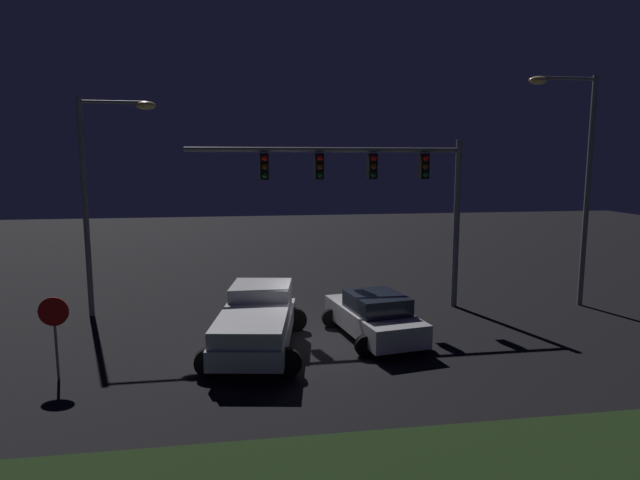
{
  "coord_description": "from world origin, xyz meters",
  "views": [
    {
      "loc": [
        -2.54,
        -16.25,
        5.69
      ],
      "look_at": [
        0.24,
        1.45,
        3.05
      ],
      "focal_mm": 30.14,
      "sensor_mm": 36.0,
      "label": 1
    }
  ],
  "objects_px": {
    "pickup_truck": "(257,318)",
    "traffic_signal_gantry": "(373,179)",
    "stop_sign": "(54,322)",
    "street_lamp_right": "(577,165)",
    "car_sedan": "(374,316)",
    "street_lamp_left": "(100,180)"
  },
  "relations": [
    {
      "from": "stop_sign",
      "to": "pickup_truck",
      "type": "bearing_deg",
      "value": 15.96
    },
    {
      "from": "pickup_truck",
      "to": "traffic_signal_gantry",
      "type": "bearing_deg",
      "value": -40.81
    },
    {
      "from": "street_lamp_right",
      "to": "street_lamp_left",
      "type": "bearing_deg",
      "value": 175.39
    },
    {
      "from": "street_lamp_right",
      "to": "traffic_signal_gantry",
      "type": "bearing_deg",
      "value": 175.74
    },
    {
      "from": "pickup_truck",
      "to": "street_lamp_right",
      "type": "distance_m",
      "value": 13.57
    },
    {
      "from": "car_sedan",
      "to": "stop_sign",
      "type": "height_order",
      "value": "stop_sign"
    },
    {
      "from": "car_sedan",
      "to": "traffic_signal_gantry",
      "type": "xyz_separation_m",
      "value": [
        0.74,
        3.27,
        4.29
      ]
    },
    {
      "from": "traffic_signal_gantry",
      "to": "street_lamp_left",
      "type": "bearing_deg",
      "value": 175.12
    },
    {
      "from": "stop_sign",
      "to": "street_lamp_right",
      "type": "bearing_deg",
      "value": 14.77
    },
    {
      "from": "pickup_truck",
      "to": "traffic_signal_gantry",
      "type": "relative_size",
      "value": 0.55
    },
    {
      "from": "car_sedan",
      "to": "traffic_signal_gantry",
      "type": "distance_m",
      "value": 5.44
    },
    {
      "from": "pickup_truck",
      "to": "street_lamp_right",
      "type": "height_order",
      "value": "street_lamp_right"
    },
    {
      "from": "car_sedan",
      "to": "traffic_signal_gantry",
      "type": "bearing_deg",
      "value": -22.34
    },
    {
      "from": "pickup_truck",
      "to": "stop_sign",
      "type": "distance_m",
      "value": 5.52
    },
    {
      "from": "street_lamp_right",
      "to": "pickup_truck",
      "type": "bearing_deg",
      "value": -165.74
    },
    {
      "from": "street_lamp_left",
      "to": "stop_sign",
      "type": "height_order",
      "value": "street_lamp_left"
    },
    {
      "from": "car_sedan",
      "to": "street_lamp_left",
      "type": "height_order",
      "value": "street_lamp_left"
    },
    {
      "from": "pickup_truck",
      "to": "traffic_signal_gantry",
      "type": "height_order",
      "value": "traffic_signal_gantry"
    },
    {
      "from": "pickup_truck",
      "to": "stop_sign",
      "type": "height_order",
      "value": "stop_sign"
    },
    {
      "from": "car_sedan",
      "to": "street_lamp_left",
      "type": "distance_m",
      "value": 10.9
    },
    {
      "from": "pickup_truck",
      "to": "car_sedan",
      "type": "distance_m",
      "value": 3.8
    },
    {
      "from": "pickup_truck",
      "to": "traffic_signal_gantry",
      "type": "distance_m",
      "value": 7.1
    }
  ]
}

